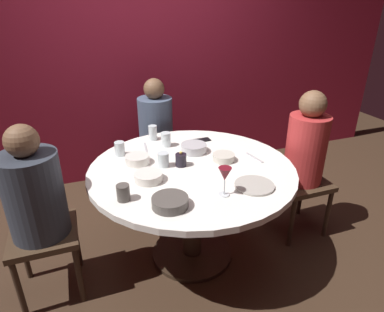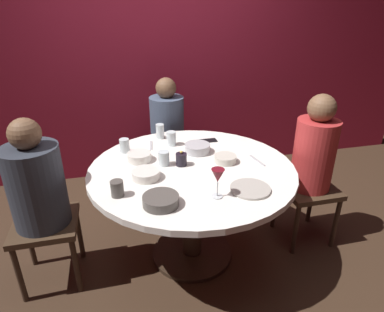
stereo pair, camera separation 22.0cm
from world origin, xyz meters
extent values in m
plane|color=#382619|center=(0.00, 0.00, 0.00)|extent=(8.00, 8.00, 0.00)
cube|color=maroon|center=(0.00, 1.52, 1.30)|extent=(6.00, 0.10, 2.60)
cylinder|color=white|center=(0.00, 0.00, 0.73)|extent=(1.39, 1.39, 0.04)
cylinder|color=#332319|center=(0.00, 0.00, 0.35)|extent=(0.14, 0.14, 0.71)
cylinder|color=#2D2116|center=(0.00, 0.00, 0.01)|extent=(0.60, 0.60, 0.03)
cube|color=#3F2D1E|center=(-0.98, 0.00, 0.45)|extent=(0.40, 0.40, 0.04)
cylinder|color=#2D333D|center=(-0.98, 0.00, 0.73)|extent=(0.34, 0.34, 0.52)
sphere|color=brown|center=(-0.98, 0.00, 1.08)|extent=(0.18, 0.18, 0.18)
cylinder|color=#332319|center=(-1.15, -0.17, 0.21)|extent=(0.04, 0.04, 0.43)
cylinder|color=#332319|center=(-0.81, -0.17, 0.21)|extent=(0.04, 0.04, 0.43)
cylinder|color=#332319|center=(-1.15, 0.17, 0.21)|extent=(0.04, 0.04, 0.43)
cylinder|color=#332319|center=(-0.81, 0.17, 0.21)|extent=(0.04, 0.04, 0.43)
cube|color=#3F2D1E|center=(0.00, 0.98, 0.45)|extent=(0.40, 0.40, 0.04)
cylinder|color=#475670|center=(0.00, 0.98, 0.72)|extent=(0.32, 0.32, 0.50)
sphere|color=brown|center=(0.00, 0.98, 1.05)|extent=(0.19, 0.19, 0.19)
cylinder|color=#332319|center=(-0.17, 1.15, 0.21)|extent=(0.04, 0.04, 0.43)
cylinder|color=#332319|center=(-0.17, 0.81, 0.21)|extent=(0.04, 0.04, 0.43)
cylinder|color=#332319|center=(0.17, 1.15, 0.21)|extent=(0.04, 0.04, 0.43)
cylinder|color=#332319|center=(0.17, 0.81, 0.21)|extent=(0.04, 0.04, 0.43)
cube|color=#3F2D1E|center=(0.92, 0.00, 0.45)|extent=(0.40, 0.40, 0.04)
cylinder|color=#B22D2D|center=(0.92, 0.00, 0.74)|extent=(0.30, 0.30, 0.53)
sphere|color=brown|center=(0.92, 0.00, 1.09)|extent=(0.20, 0.20, 0.20)
cylinder|color=#332319|center=(1.09, 0.17, 0.21)|extent=(0.04, 0.04, 0.43)
cylinder|color=#332319|center=(0.75, 0.17, 0.21)|extent=(0.04, 0.04, 0.43)
cylinder|color=#332319|center=(1.09, -0.17, 0.21)|extent=(0.04, 0.04, 0.43)
cylinder|color=#332319|center=(0.75, -0.17, 0.21)|extent=(0.04, 0.04, 0.43)
cylinder|color=black|center=(-0.06, 0.04, 0.79)|extent=(0.08, 0.08, 0.09)
sphere|color=#F9D159|center=(-0.06, 0.04, 0.85)|extent=(0.02, 0.02, 0.02)
cylinder|color=silver|center=(0.05, -0.40, 0.75)|extent=(0.06, 0.06, 0.01)
cylinder|color=silver|center=(0.05, -0.40, 0.80)|extent=(0.01, 0.01, 0.09)
cone|color=maroon|center=(0.05, -0.40, 0.89)|extent=(0.08, 0.08, 0.08)
cylinder|color=#B2ADA3|center=(0.26, -0.37, 0.76)|extent=(0.24, 0.24, 0.01)
cube|color=black|center=(0.23, 0.41, 0.75)|extent=(0.14, 0.07, 0.01)
cylinder|color=#B7B7BC|center=(0.10, 0.22, 0.78)|extent=(0.19, 0.19, 0.06)
cylinder|color=beige|center=(0.24, 0.02, 0.77)|extent=(0.15, 0.15, 0.05)
cylinder|color=silver|center=(-0.32, -0.08, 0.78)|extent=(0.18, 0.18, 0.05)
cylinder|color=silver|center=(-0.33, 0.18, 0.78)|extent=(0.17, 0.17, 0.06)
cylinder|color=#4C4742|center=(-0.27, -0.41, 0.78)|extent=(0.20, 0.20, 0.06)
cylinder|color=silver|center=(-0.42, 0.35, 0.80)|extent=(0.07, 0.07, 0.10)
cylinder|color=silver|center=(-0.13, 0.56, 0.81)|extent=(0.07, 0.07, 0.12)
cylinder|color=silver|center=(-0.07, 0.40, 0.80)|extent=(0.07, 0.07, 0.11)
cylinder|color=silver|center=(-0.18, 0.07, 0.80)|extent=(0.08, 0.08, 0.10)
cylinder|color=#4C4742|center=(-0.50, -0.25, 0.80)|extent=(0.07, 0.07, 0.09)
cube|color=#B7B7BC|center=(-0.22, 0.42, 0.75)|extent=(0.04, 0.18, 0.01)
cube|color=#B7B7BC|center=(0.46, -0.02, 0.75)|extent=(0.04, 0.18, 0.01)
camera|label=1|loc=(-0.68, -1.87, 1.76)|focal=31.11mm
camera|label=2|loc=(-0.47, -1.94, 1.76)|focal=31.11mm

